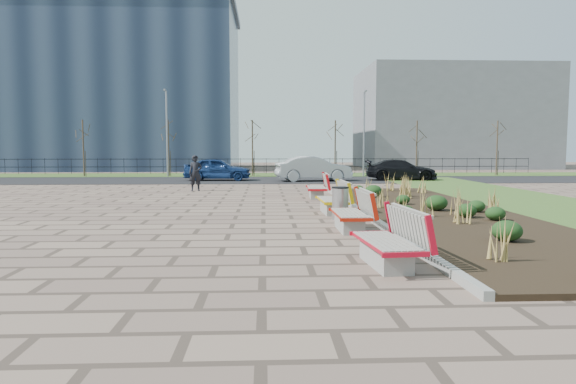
{
  "coord_description": "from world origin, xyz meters",
  "views": [
    {
      "loc": [
        0.88,
        -10.68,
        2.1
      ],
      "look_at": [
        1.5,
        3.0,
        0.9
      ],
      "focal_mm": 32.0,
      "sensor_mm": 36.0,
      "label": 1
    }
  ],
  "objects_px": {
    "pedestrian": "(196,173)",
    "car_blue": "(218,169)",
    "bench_c": "(332,198)",
    "car_black": "(401,170)",
    "litter_bin": "(340,204)",
    "lamp_west": "(167,134)",
    "lamp_east": "(364,134)",
    "car_silver": "(313,169)",
    "bench_a": "(385,238)",
    "bench_d": "(316,186)",
    "bench_b": "(349,211)"
  },
  "relations": [
    {
      "from": "bench_c",
      "to": "litter_bin",
      "type": "relative_size",
      "value": 2.24
    },
    {
      "from": "litter_bin",
      "to": "lamp_west",
      "type": "relative_size",
      "value": 0.16
    },
    {
      "from": "lamp_west",
      "to": "bench_c",
      "type": "bearing_deg",
      "value": -66.35
    },
    {
      "from": "car_black",
      "to": "car_blue",
      "type": "bearing_deg",
      "value": 94.9
    },
    {
      "from": "bench_d",
      "to": "lamp_east",
      "type": "distance_m",
      "value": 16.66
    },
    {
      "from": "lamp_west",
      "to": "pedestrian",
      "type": "bearing_deg",
      "value": -73.41
    },
    {
      "from": "bench_a",
      "to": "car_black",
      "type": "xyz_separation_m",
      "value": [
        6.5,
        23.25,
        0.17
      ]
    },
    {
      "from": "bench_c",
      "to": "car_black",
      "type": "height_order",
      "value": "car_black"
    },
    {
      "from": "lamp_west",
      "to": "bench_d",
      "type": "bearing_deg",
      "value": -60.16
    },
    {
      "from": "car_silver",
      "to": "car_black",
      "type": "xyz_separation_m",
      "value": [
        5.63,
        0.59,
        -0.11
      ]
    },
    {
      "from": "bench_c",
      "to": "car_silver",
      "type": "height_order",
      "value": "car_silver"
    },
    {
      "from": "litter_bin",
      "to": "bench_c",
      "type": "bearing_deg",
      "value": 92.34
    },
    {
      "from": "bench_d",
      "to": "pedestrian",
      "type": "height_order",
      "value": "pedestrian"
    },
    {
      "from": "bench_b",
      "to": "bench_c",
      "type": "relative_size",
      "value": 1.0
    },
    {
      "from": "bench_a",
      "to": "bench_d",
      "type": "distance_m",
      "value": 12.15
    },
    {
      "from": "pedestrian",
      "to": "car_black",
      "type": "bearing_deg",
      "value": 25.46
    },
    {
      "from": "bench_c",
      "to": "car_silver",
      "type": "relative_size",
      "value": 0.45
    },
    {
      "from": "bench_c",
      "to": "pedestrian",
      "type": "bearing_deg",
      "value": 120.61
    },
    {
      "from": "car_black",
      "to": "lamp_east",
      "type": "bearing_deg",
      "value": 24.35
    },
    {
      "from": "car_blue",
      "to": "bench_c",
      "type": "bearing_deg",
      "value": -161.2
    },
    {
      "from": "bench_d",
      "to": "car_black",
      "type": "distance_m",
      "value": 12.87
    },
    {
      "from": "pedestrian",
      "to": "car_blue",
      "type": "bearing_deg",
      "value": 81.13
    },
    {
      "from": "pedestrian",
      "to": "car_blue",
      "type": "relative_size",
      "value": 0.41
    },
    {
      "from": "litter_bin",
      "to": "bench_a",
      "type": "bearing_deg",
      "value": -90.59
    },
    {
      "from": "bench_c",
      "to": "litter_bin",
      "type": "height_order",
      "value": "bench_c"
    },
    {
      "from": "lamp_west",
      "to": "car_silver",
      "type": "bearing_deg",
      "value": -27.67
    },
    {
      "from": "bench_c",
      "to": "pedestrian",
      "type": "height_order",
      "value": "pedestrian"
    },
    {
      "from": "pedestrian",
      "to": "lamp_west",
      "type": "distance_m",
      "value": 12.67
    },
    {
      "from": "bench_d",
      "to": "car_silver",
      "type": "relative_size",
      "value": 0.45
    },
    {
      "from": "bench_c",
      "to": "lamp_east",
      "type": "bearing_deg",
      "value": 74.63
    },
    {
      "from": "bench_d",
      "to": "bench_b",
      "type": "bearing_deg",
      "value": -87.52
    },
    {
      "from": "pedestrian",
      "to": "car_blue",
      "type": "distance_m",
      "value": 7.65
    },
    {
      "from": "lamp_west",
      "to": "lamp_east",
      "type": "distance_m",
      "value": 14.0
    },
    {
      "from": "bench_b",
      "to": "bench_c",
      "type": "distance_m",
      "value": 3.42
    },
    {
      "from": "bench_d",
      "to": "bench_a",
      "type": "bearing_deg",
      "value": -87.52
    },
    {
      "from": "bench_c",
      "to": "car_blue",
      "type": "relative_size",
      "value": 0.51
    },
    {
      "from": "pedestrian",
      "to": "bench_b",
      "type": "bearing_deg",
      "value": -71.89
    },
    {
      "from": "litter_bin",
      "to": "pedestrian",
      "type": "distance_m",
      "value": 11.46
    },
    {
      "from": "car_silver",
      "to": "lamp_east",
      "type": "height_order",
      "value": "lamp_east"
    },
    {
      "from": "bench_c",
      "to": "pedestrian",
      "type": "relative_size",
      "value": 1.22
    },
    {
      "from": "car_blue",
      "to": "lamp_west",
      "type": "bearing_deg",
      "value": 43.57
    },
    {
      "from": "bench_a",
      "to": "car_blue",
      "type": "relative_size",
      "value": 0.51
    },
    {
      "from": "car_black",
      "to": "lamp_west",
      "type": "xyz_separation_m",
      "value": [
        -15.5,
        4.59,
        2.37
      ]
    },
    {
      "from": "bench_a",
      "to": "lamp_east",
      "type": "height_order",
      "value": "lamp_east"
    },
    {
      "from": "litter_bin",
      "to": "pedestrian",
      "type": "xyz_separation_m",
      "value": [
        -5.5,
        10.05,
        0.39
      ]
    },
    {
      "from": "bench_c",
      "to": "litter_bin",
      "type": "distance_m",
      "value": 1.46
    },
    {
      "from": "lamp_west",
      "to": "lamp_east",
      "type": "relative_size",
      "value": 1.0
    },
    {
      "from": "litter_bin",
      "to": "car_blue",
      "type": "xyz_separation_m",
      "value": [
        -5.14,
        17.69,
        0.26
      ]
    },
    {
      "from": "lamp_east",
      "to": "litter_bin",
      "type": "bearing_deg",
      "value": -102.65
    },
    {
      "from": "bench_a",
      "to": "litter_bin",
      "type": "distance_m",
      "value": 5.83
    }
  ]
}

